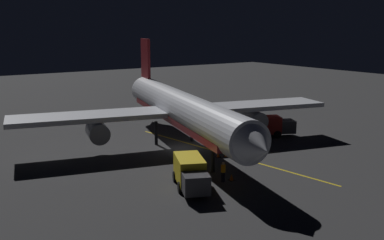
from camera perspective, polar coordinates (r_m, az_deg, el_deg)
ground_plane at (r=49.38m, az=-1.30°, el=-3.71°), size 180.00×180.00×0.20m
apron_guide_stripe at (r=47.63m, az=3.89°, el=-4.18°), size 4.04×27.11×0.01m
airliner at (r=49.01m, az=-1.57°, el=1.37°), size 35.47×37.58×11.44m
baggage_truck at (r=37.00m, az=-0.18°, el=-6.77°), size 4.18×6.04×2.52m
catering_truck at (r=55.19m, az=9.73°, el=-0.79°), size 5.77×4.23×2.48m
ground_crew_worker at (r=38.82m, az=3.95°, el=-6.51°), size 0.40×0.40×1.74m
traffic_cone_near_left at (r=46.09m, az=3.31°, el=-4.39°), size 0.50×0.50×0.55m
traffic_cone_near_right at (r=39.40m, az=5.00°, el=-7.23°), size 0.50×0.50×0.55m
traffic_cone_under_wing at (r=51.56m, az=8.61°, el=-2.78°), size 0.50×0.50×0.55m
traffic_cone_far at (r=46.22m, az=4.29°, el=-4.36°), size 0.50×0.50×0.55m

